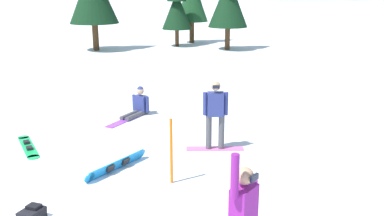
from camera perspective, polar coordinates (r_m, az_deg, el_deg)
The scene contains 7 objects.
snowboarder_midground at distance 10.84m, azimuth 3.08°, elevation -0.75°, with size 1.48×0.48×1.77m.
snowboarder_background at distance 13.96m, azimuth -7.17°, elevation 0.27°, with size 1.04×1.78×0.92m.
loose_snowboard_near_right at distance 10.02m, azimuth -9.80°, elevation -7.35°, with size 1.00×1.71×0.26m.
loose_snowboard_near_left at distance 12.02m, azimuth -20.68°, elevation -4.73°, with size 1.34×1.70×0.09m.
backpack_black at distance 8.44m, azimuth -20.24°, elevation -12.91°, with size 0.40×0.55×0.27m.
trail_marker_pole at distance 9.08m, azimuth -2.73°, elevation -5.70°, with size 0.06×0.06×1.42m, color orange.
pine_tree_slender at distance 29.39m, azimuth -2.02°, elevation 13.57°, with size 1.99×1.99×5.19m.
Camera 1 is at (3.56, -6.19, 4.06)m, focal length 40.70 mm.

